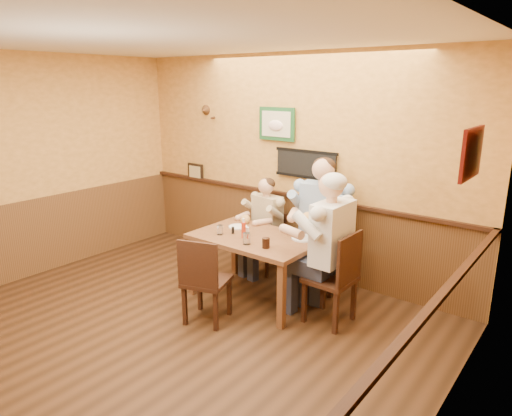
# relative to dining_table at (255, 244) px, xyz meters

# --- Properties ---
(room) EXTENTS (5.02, 5.03, 2.81)m
(room) POSITION_rel_dining_table_xyz_m (-0.07, -1.33, 1.03)
(room) COLOR black
(room) RESTS_ON ground
(dining_table) EXTENTS (1.40, 0.90, 0.75)m
(dining_table) POSITION_rel_dining_table_xyz_m (0.00, 0.00, 0.00)
(dining_table) COLOR brown
(dining_table) RESTS_ON ground
(chair_back_left) EXTENTS (0.42, 0.42, 0.80)m
(chair_back_left) POSITION_rel_dining_table_xyz_m (-0.35, 0.70, -0.26)
(chair_back_left) COLOR #371D11
(chair_back_left) RESTS_ON ground
(chair_back_right) EXTENTS (0.55, 0.55, 1.01)m
(chair_back_right) POSITION_rel_dining_table_xyz_m (0.47, 0.67, -0.15)
(chair_back_right) COLOR #371D11
(chair_back_right) RESTS_ON ground
(chair_right_end) EXTENTS (0.47, 0.47, 0.99)m
(chair_right_end) POSITION_rel_dining_table_xyz_m (0.95, 0.04, -0.16)
(chair_right_end) COLOR #371D11
(chair_right_end) RESTS_ON ground
(chair_near_side) EXTENTS (0.55, 0.55, 0.93)m
(chair_near_side) POSITION_rel_dining_table_xyz_m (-0.07, -0.73, -0.19)
(chair_near_side) COLOR #371D11
(chair_near_side) RESTS_ON ground
(diner_tan_shirt) EXTENTS (0.60, 0.60, 1.14)m
(diner_tan_shirt) POSITION_rel_dining_table_xyz_m (-0.35, 0.70, -0.09)
(diner_tan_shirt) COLOR #CBB58C
(diner_tan_shirt) RESTS_ON ground
(diner_blue_polo) EXTENTS (0.79, 0.79, 1.44)m
(diner_blue_polo) POSITION_rel_dining_table_xyz_m (0.47, 0.67, 0.06)
(diner_blue_polo) COLOR #839FC5
(diner_blue_polo) RESTS_ON ground
(diner_white_elder) EXTENTS (0.67, 0.67, 1.42)m
(diner_white_elder) POSITION_rel_dining_table_xyz_m (0.95, 0.04, 0.05)
(diner_white_elder) COLOR silver
(diner_white_elder) RESTS_ON ground
(water_glass_left) EXTENTS (0.08, 0.08, 0.11)m
(water_glass_left) POSITION_rel_dining_table_xyz_m (-0.36, -0.19, 0.15)
(water_glass_left) COLOR silver
(water_glass_left) RESTS_ON dining_table
(water_glass_mid) EXTENTS (0.08, 0.08, 0.12)m
(water_glass_mid) POSITION_rel_dining_table_xyz_m (0.09, -0.26, 0.15)
(water_glass_mid) COLOR silver
(water_glass_mid) RESTS_ON dining_table
(cola_tumbler) EXTENTS (0.10, 0.10, 0.11)m
(cola_tumbler) POSITION_rel_dining_table_xyz_m (0.32, -0.23, 0.15)
(cola_tumbler) COLOR black
(cola_tumbler) RESTS_ON dining_table
(hot_sauce_bottle) EXTENTS (0.06, 0.06, 0.20)m
(hot_sauce_bottle) POSITION_rel_dining_table_xyz_m (-0.07, -0.12, 0.19)
(hot_sauce_bottle) COLOR red
(hot_sauce_bottle) RESTS_ON dining_table
(salt_shaker) EXTENTS (0.05, 0.05, 0.10)m
(salt_shaker) POSITION_rel_dining_table_xyz_m (-0.09, -0.04, 0.14)
(salt_shaker) COLOR silver
(salt_shaker) RESTS_ON dining_table
(pepper_shaker) EXTENTS (0.04, 0.04, 0.08)m
(pepper_shaker) POSITION_rel_dining_table_xyz_m (-0.26, -0.08, 0.13)
(pepper_shaker) COLOR black
(pepper_shaker) RESTS_ON dining_table
(plate_far_left) EXTENTS (0.29, 0.29, 0.01)m
(plate_far_left) POSITION_rel_dining_table_xyz_m (-0.37, 0.13, 0.10)
(plate_far_left) COLOR silver
(plate_far_left) RESTS_ON dining_table
(plate_far_right) EXTENTS (0.32, 0.32, 0.02)m
(plate_far_right) POSITION_rel_dining_table_xyz_m (0.48, 0.26, 0.10)
(plate_far_right) COLOR white
(plate_far_right) RESTS_ON dining_table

